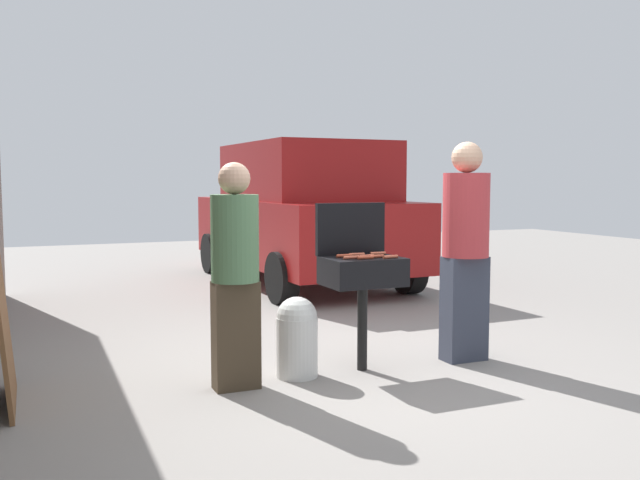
{
  "coord_description": "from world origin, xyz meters",
  "views": [
    {
      "loc": [
        -2.34,
        -4.73,
        1.5
      ],
      "look_at": [
        -0.09,
        0.51,
        1.0
      ],
      "focal_mm": 38.27,
      "sensor_mm": 36.0,
      "label": 1
    }
  ],
  "objects_px": {
    "hot_dog_5": "(378,253)",
    "person_right": "(465,243)",
    "hot_dog_2": "(351,257)",
    "hot_dog_6": "(366,256)",
    "hot_dog_1": "(366,258)",
    "hot_dog_4": "(357,254)",
    "parked_minivan": "(302,213)",
    "hot_dog_0": "(344,256)",
    "bbq_grill": "(363,275)",
    "hot_dog_3": "(376,256)",
    "leaning_board": "(3,321)",
    "person_left": "(235,267)",
    "hot_dog_7": "(390,257)",
    "propane_tank": "(297,335)"
  },
  "relations": [
    {
      "from": "hot_dog_3",
      "to": "hot_dog_4",
      "type": "xyz_separation_m",
      "value": [
        -0.08,
        0.18,
        0.0
      ]
    },
    {
      "from": "hot_dog_2",
      "to": "person_right",
      "type": "bearing_deg",
      "value": -0.11
    },
    {
      "from": "hot_dog_2",
      "to": "leaning_board",
      "type": "height_order",
      "value": "leaning_board"
    },
    {
      "from": "hot_dog_2",
      "to": "bbq_grill",
      "type": "bearing_deg",
      "value": 26.62
    },
    {
      "from": "hot_dog_1",
      "to": "hot_dog_6",
      "type": "relative_size",
      "value": 1.0
    },
    {
      "from": "hot_dog_5",
      "to": "person_right",
      "type": "xyz_separation_m",
      "value": [
        0.72,
        -0.18,
        0.07
      ]
    },
    {
      "from": "hot_dog_4",
      "to": "person_left",
      "type": "bearing_deg",
      "value": -170.27
    },
    {
      "from": "hot_dog_1",
      "to": "hot_dog_0",
      "type": "bearing_deg",
      "value": 117.5
    },
    {
      "from": "bbq_grill",
      "to": "leaning_board",
      "type": "xyz_separation_m",
      "value": [
        -2.58,
        0.17,
        -0.18
      ]
    },
    {
      "from": "hot_dog_5",
      "to": "person_right",
      "type": "height_order",
      "value": "person_right"
    },
    {
      "from": "hot_dog_3",
      "to": "propane_tank",
      "type": "distance_m",
      "value": 0.86
    },
    {
      "from": "hot_dog_0",
      "to": "parked_minivan",
      "type": "bearing_deg",
      "value": 72.4
    },
    {
      "from": "bbq_grill",
      "to": "hot_dog_2",
      "type": "height_order",
      "value": "hot_dog_2"
    },
    {
      "from": "hot_dog_0",
      "to": "hot_dog_6",
      "type": "distance_m",
      "value": 0.17
    },
    {
      "from": "person_right",
      "to": "leaning_board",
      "type": "height_order",
      "value": "person_right"
    },
    {
      "from": "hot_dog_3",
      "to": "hot_dog_6",
      "type": "bearing_deg",
      "value": 151.37
    },
    {
      "from": "hot_dog_2",
      "to": "hot_dog_6",
      "type": "distance_m",
      "value": 0.15
    },
    {
      "from": "hot_dog_5",
      "to": "person_left",
      "type": "xyz_separation_m",
      "value": [
        -1.25,
        -0.18,
        -0.03
      ]
    },
    {
      "from": "hot_dog_2",
      "to": "hot_dog_4",
      "type": "xyz_separation_m",
      "value": [
        0.13,
        0.17,
        0.0
      ]
    },
    {
      "from": "hot_dog_1",
      "to": "hot_dog_3",
      "type": "xyz_separation_m",
      "value": [
        0.12,
        0.04,
        0.0
      ]
    },
    {
      "from": "bbq_grill",
      "to": "hot_dog_1",
      "type": "xyz_separation_m",
      "value": [
        -0.04,
        -0.12,
        0.15
      ]
    },
    {
      "from": "bbq_grill",
      "to": "parked_minivan",
      "type": "xyz_separation_m",
      "value": [
        1.27,
        4.48,
        0.27
      ]
    },
    {
      "from": "hot_dog_0",
      "to": "hot_dog_5",
      "type": "relative_size",
      "value": 1.0
    },
    {
      "from": "leaning_board",
      "to": "parked_minivan",
      "type": "bearing_deg",
      "value": 48.26
    },
    {
      "from": "hot_dog_1",
      "to": "propane_tank",
      "type": "distance_m",
      "value": 0.79
    },
    {
      "from": "bbq_grill",
      "to": "hot_dog_3",
      "type": "xyz_separation_m",
      "value": [
        0.08,
        -0.08,
        0.15
      ]
    },
    {
      "from": "hot_dog_5",
      "to": "hot_dog_3",
      "type": "bearing_deg",
      "value": -121.18
    },
    {
      "from": "bbq_grill",
      "to": "hot_dog_0",
      "type": "height_order",
      "value": "hot_dog_0"
    },
    {
      "from": "leaning_board",
      "to": "bbq_grill",
      "type": "bearing_deg",
      "value": -3.7
    },
    {
      "from": "hot_dog_2",
      "to": "hot_dog_7",
      "type": "bearing_deg",
      "value": -15.38
    },
    {
      "from": "hot_dog_1",
      "to": "hot_dog_4",
      "type": "height_order",
      "value": "same"
    },
    {
      "from": "hot_dog_7",
      "to": "leaning_board",
      "type": "bearing_deg",
      "value": 173.45
    },
    {
      "from": "hot_dog_0",
      "to": "leaning_board",
      "type": "xyz_separation_m",
      "value": [
        -2.44,
        0.11,
        -0.34
      ]
    },
    {
      "from": "hot_dog_4",
      "to": "parked_minivan",
      "type": "distance_m",
      "value": 4.55
    },
    {
      "from": "hot_dog_1",
      "to": "hot_dog_4",
      "type": "xyz_separation_m",
      "value": [
        0.03,
        0.23,
        0.0
      ]
    },
    {
      "from": "hot_dog_2",
      "to": "hot_dog_6",
      "type": "relative_size",
      "value": 1.0
    },
    {
      "from": "bbq_grill",
      "to": "hot_dog_6",
      "type": "relative_size",
      "value": 6.91
    },
    {
      "from": "bbq_grill",
      "to": "hot_dog_5",
      "type": "relative_size",
      "value": 6.91
    },
    {
      "from": "hot_dog_3",
      "to": "hot_dog_4",
      "type": "distance_m",
      "value": 0.2
    },
    {
      "from": "hot_dog_3",
      "to": "person_right",
      "type": "distance_m",
      "value": 0.84
    },
    {
      "from": "leaning_board",
      "to": "hot_dog_6",
      "type": "bearing_deg",
      "value": -4.57
    },
    {
      "from": "hot_dog_2",
      "to": "hot_dog_1",
      "type": "bearing_deg",
      "value": -29.85
    },
    {
      "from": "hot_dog_3",
      "to": "person_left",
      "type": "relative_size",
      "value": 0.08
    },
    {
      "from": "hot_dog_7",
      "to": "parked_minivan",
      "type": "xyz_separation_m",
      "value": [
        1.1,
        4.62,
        0.11
      ]
    },
    {
      "from": "hot_dog_0",
      "to": "leaning_board",
      "type": "height_order",
      "value": "leaning_board"
    },
    {
      "from": "hot_dog_5",
      "to": "hot_dog_6",
      "type": "height_order",
      "value": "same"
    },
    {
      "from": "hot_dog_0",
      "to": "person_right",
      "type": "distance_m",
      "value": 1.06
    },
    {
      "from": "hot_dog_6",
      "to": "person_right",
      "type": "height_order",
      "value": "person_right"
    },
    {
      "from": "hot_dog_1",
      "to": "hot_dog_5",
      "type": "xyz_separation_m",
      "value": [
        0.23,
        0.23,
        0.0
      ]
    },
    {
      "from": "hot_dog_1",
      "to": "hot_dog_5",
      "type": "relative_size",
      "value": 1.0
    }
  ]
}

